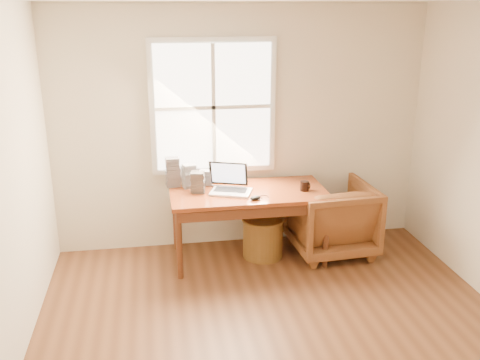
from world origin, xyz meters
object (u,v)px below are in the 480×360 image
object	(u,v)px
armchair	(331,218)
laptop	(231,180)
wicker_stool	(263,238)
coffee_mug	(304,186)
desk	(248,193)
cd_stack_a	(189,176)

from	to	relation	value
armchair	laptop	size ratio (longest dim) A/B	2.23
armchair	wicker_stool	bearing A→B (deg)	-3.58
laptop	coffee_mug	distance (m)	0.76
desk	laptop	xyz separation A→B (m)	(-0.19, -0.03, 0.16)
armchair	cd_stack_a	bearing A→B (deg)	-11.69
coffee_mug	cd_stack_a	size ratio (longest dim) A/B	0.39
armchair	wicker_stool	world-z (taller)	armchair
desk	cd_stack_a	world-z (taller)	cd_stack_a
wicker_stool	coffee_mug	bearing A→B (deg)	-12.35
wicker_stool	armchair	bearing A→B (deg)	0.00
wicker_stool	cd_stack_a	bearing A→B (deg)	164.11
laptop	coffee_mug	size ratio (longest dim) A/B	3.82
armchair	laptop	distance (m)	1.20
armchair	wicker_stool	size ratio (longest dim) A/B	2.01
desk	wicker_stool	distance (m)	0.54
wicker_stool	laptop	bearing A→B (deg)	-174.30
desk	coffee_mug	bearing A→B (deg)	-8.94
wicker_stool	cd_stack_a	world-z (taller)	cd_stack_a
laptop	wicker_stool	bearing A→B (deg)	25.88
desk	cd_stack_a	bearing A→B (deg)	160.08
armchair	cd_stack_a	xyz separation A→B (m)	(-1.49, 0.21, 0.49)
armchair	coffee_mug	world-z (taller)	coffee_mug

